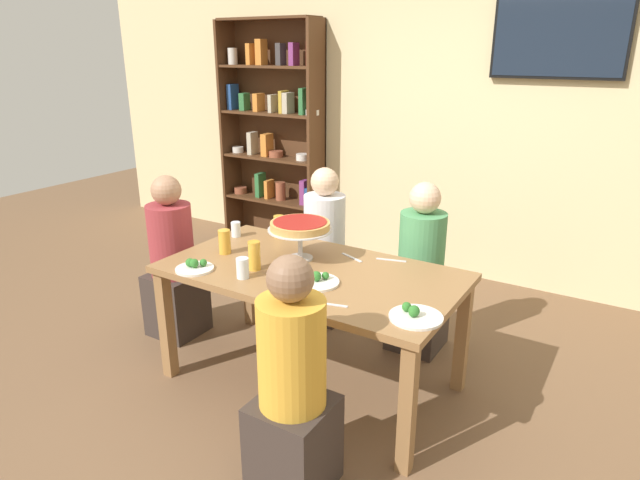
# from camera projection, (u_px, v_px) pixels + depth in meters

# --- Properties ---
(ground_plane) EXTENTS (12.00, 12.00, 0.00)m
(ground_plane) POSITION_uv_depth(u_px,v_px,m) (311.00, 380.00, 3.37)
(ground_plane) COLOR brown
(rear_partition) EXTENTS (8.00, 0.12, 2.80)m
(rear_partition) POSITION_uv_depth(u_px,v_px,m) (449.00, 115.00, 4.67)
(rear_partition) COLOR beige
(rear_partition) RESTS_ON ground_plane
(dining_table) EXTENTS (1.70, 0.92, 0.74)m
(dining_table) POSITION_uv_depth(u_px,v_px,m) (311.00, 283.00, 3.15)
(dining_table) COLOR olive
(dining_table) RESTS_ON ground_plane
(bookshelf) EXTENTS (1.10, 0.30, 2.21)m
(bookshelf) POSITION_uv_depth(u_px,v_px,m) (273.00, 133.00, 5.47)
(bookshelf) COLOR #4C2D19
(bookshelf) RESTS_ON ground_plane
(television) EXTENTS (0.95, 0.05, 0.59)m
(television) POSITION_uv_depth(u_px,v_px,m) (559.00, 37.00, 3.99)
(television) COLOR black
(diner_far_right) EXTENTS (0.34, 0.34, 1.15)m
(diner_far_right) POSITION_uv_depth(u_px,v_px,m) (420.00, 280.00, 3.61)
(diner_far_right) COLOR #382D28
(diner_far_right) RESTS_ON ground_plane
(diner_far_left) EXTENTS (0.34, 0.34, 1.15)m
(diner_far_left) POSITION_uv_depth(u_px,v_px,m) (324.00, 256.00, 4.03)
(diner_far_left) COLOR #382D28
(diner_far_left) RESTS_ON ground_plane
(diner_near_right) EXTENTS (0.34, 0.34, 1.15)m
(diner_near_right) POSITION_uv_depth(u_px,v_px,m) (293.00, 395.00, 2.41)
(diner_near_right) COLOR #382D28
(diner_near_right) RESTS_ON ground_plane
(diner_head_west) EXTENTS (0.34, 0.34, 1.15)m
(diner_head_west) POSITION_uv_depth(u_px,v_px,m) (174.00, 268.00, 3.79)
(diner_head_west) COLOR #382D28
(diner_head_west) RESTS_ON ground_plane
(deep_dish_pizza_stand) EXTENTS (0.38, 0.38, 0.24)m
(deep_dish_pizza_stand) POSITION_uv_depth(u_px,v_px,m) (300.00, 228.00, 3.22)
(deep_dish_pizza_stand) COLOR silver
(deep_dish_pizza_stand) RESTS_ON dining_table
(salad_plate_near_diner) EXTENTS (0.22, 0.22, 0.07)m
(salad_plate_near_diner) POSITION_uv_depth(u_px,v_px,m) (195.00, 266.00, 3.12)
(salad_plate_near_diner) COLOR white
(salad_plate_near_diner) RESTS_ON dining_table
(salad_plate_far_diner) EXTENTS (0.25, 0.25, 0.07)m
(salad_plate_far_diner) POSITION_uv_depth(u_px,v_px,m) (415.00, 315.00, 2.56)
(salad_plate_far_diner) COLOR white
(salad_plate_far_diner) RESTS_ON dining_table
(salad_plate_spare) EXTENTS (0.25, 0.25, 0.07)m
(salad_plate_spare) POSITION_uv_depth(u_px,v_px,m) (317.00, 281.00, 2.94)
(salad_plate_spare) COLOR white
(salad_plate_spare) RESTS_ON dining_table
(beer_glass_amber_tall) EXTENTS (0.07, 0.07, 0.15)m
(beer_glass_amber_tall) POSITION_uv_depth(u_px,v_px,m) (225.00, 242.00, 3.35)
(beer_glass_amber_tall) COLOR gold
(beer_glass_amber_tall) RESTS_ON dining_table
(beer_glass_amber_short) EXTENTS (0.07, 0.07, 0.15)m
(beer_glass_amber_short) POSITION_uv_depth(u_px,v_px,m) (279.00, 226.00, 3.64)
(beer_glass_amber_short) COLOR gold
(beer_glass_amber_short) RESTS_ON dining_table
(beer_glass_amber_spare) EXTENTS (0.07, 0.07, 0.17)m
(beer_glass_amber_spare) POSITION_uv_depth(u_px,v_px,m) (254.00, 256.00, 3.10)
(beer_glass_amber_spare) COLOR gold
(beer_glass_amber_spare) RESTS_ON dining_table
(water_glass_clear_near) EXTENTS (0.06, 0.06, 0.10)m
(water_glass_clear_near) POSITION_uv_depth(u_px,v_px,m) (236.00, 229.00, 3.66)
(water_glass_clear_near) COLOR white
(water_glass_clear_near) RESTS_ON dining_table
(water_glass_clear_far) EXTENTS (0.07, 0.07, 0.12)m
(water_glass_clear_far) POSITION_uv_depth(u_px,v_px,m) (243.00, 268.00, 3.00)
(water_glass_clear_far) COLOR white
(water_glass_clear_far) RESTS_ON dining_table
(cutlery_fork_near) EXTENTS (0.18, 0.06, 0.00)m
(cutlery_fork_near) POSITION_uv_depth(u_px,v_px,m) (330.00, 304.00, 2.70)
(cutlery_fork_near) COLOR silver
(cutlery_fork_near) RESTS_ON dining_table
(cutlery_knife_near) EXTENTS (0.17, 0.08, 0.00)m
(cutlery_knife_near) POSITION_uv_depth(u_px,v_px,m) (352.00, 257.00, 3.30)
(cutlery_knife_near) COLOR silver
(cutlery_knife_near) RESTS_ON dining_table
(cutlery_fork_far) EXTENTS (0.18, 0.06, 0.00)m
(cutlery_fork_far) POSITION_uv_depth(u_px,v_px,m) (391.00, 260.00, 3.26)
(cutlery_fork_far) COLOR silver
(cutlery_fork_far) RESTS_ON dining_table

